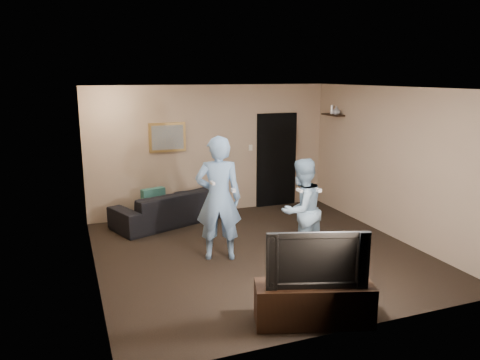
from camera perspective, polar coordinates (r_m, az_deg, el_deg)
name	(u,v)px	position (r m, az deg, el deg)	size (l,w,h in m)	color
ground	(259,253)	(7.60, 2.30, -8.83)	(5.00, 5.00, 0.00)	black
ceiling	(260,88)	(7.08, 2.49, 11.16)	(5.00, 5.00, 0.04)	silver
wall_back	(211,150)	(9.54, -3.51, 3.70)	(5.00, 0.04, 2.60)	tan
wall_front	(352,219)	(5.10, 13.50, -4.66)	(5.00, 0.04, 2.60)	tan
wall_left	(91,187)	(6.68, -17.76, -0.81)	(0.04, 5.00, 2.60)	tan
wall_right	(392,163)	(8.51, 18.08, 1.99)	(0.04, 5.00, 2.60)	tan
sofa	(170,207)	(9.07, -8.58, -3.25)	(2.18, 0.85, 0.64)	black
throw_pillow	(153,200)	(8.97, -10.51, -2.42)	(0.45, 0.14, 0.45)	#1A5049
painting_frame	(167,137)	(9.25, -8.84, 5.17)	(0.72, 0.05, 0.57)	olive
painting_canvas	(168,137)	(9.22, -8.81, 5.15)	(0.62, 0.01, 0.47)	slate
doorway	(276,160)	(10.08, 4.46, 2.45)	(0.90, 0.06, 2.00)	black
light_switch	(251,148)	(9.80, 1.29, 3.96)	(0.08, 0.02, 0.12)	silver
wall_shelf	(333,115)	(9.81, 11.27, 7.79)	(0.20, 0.60, 0.03)	black
shelf_vase	(336,110)	(9.70, 11.67, 8.32)	(0.16, 0.16, 0.17)	#A1A1A5
shelf_figurine	(332,109)	(9.85, 11.13, 8.43)	(0.06, 0.06, 0.18)	silver
tv_console	(314,303)	(5.56, 8.99, -14.64)	(1.34, 0.43, 0.48)	black
television	(316,257)	(5.33, 9.20, -9.24)	(1.13, 0.15, 0.65)	black
wii_player_left	(218,198)	(7.10, -2.64, -2.25)	(0.81, 0.65, 1.92)	#78A1D0
wii_player_right	(301,210)	(7.16, 7.48, -3.63)	(0.92, 0.82, 1.58)	#84A7C1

